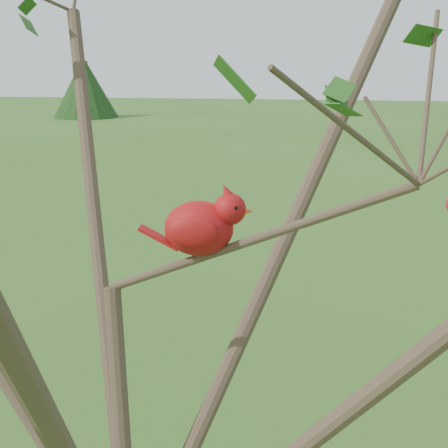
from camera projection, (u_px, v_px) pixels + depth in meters
name	position (u px, v px, depth m)	size (l,w,h in m)	color
crabapple_tree	(124.00, 225.00, 1.14)	(2.35, 2.05, 2.95)	#3E3021
cardinal	(203.00, 226.00, 1.23)	(0.23, 0.12, 0.16)	#AF0F16
distant_trees	(261.00, 83.00, 24.93)	(39.93, 11.80, 3.49)	#3E3021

